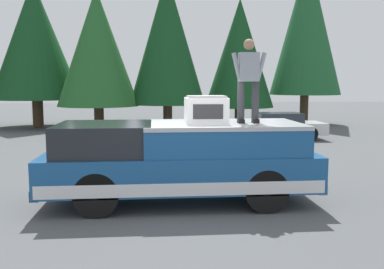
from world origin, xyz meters
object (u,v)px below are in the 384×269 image
Objects in this scene: pickup_truck at (180,161)px; compressor_unit at (206,110)px; parked_car_silver at (277,126)px; person_on_truck_bed at (249,78)px.

pickup_truck is 1.18m from compressor_unit.
compressor_unit is at bearing 155.97° from parked_car_silver.
person_on_truck_bed reaches higher than parked_car_silver.
pickup_truck is 3.28× the size of person_on_truck_bed.
compressor_unit is (-0.15, -0.52, 1.05)m from pickup_truck.
compressor_unit reaches higher than parked_car_silver.
pickup_truck is at bearing 153.11° from parked_car_silver.
compressor_unit is 10.67m from parked_car_silver.
person_on_truck_bed is 0.41× the size of parked_car_silver.
compressor_unit is at bearing -105.81° from pickup_truck.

